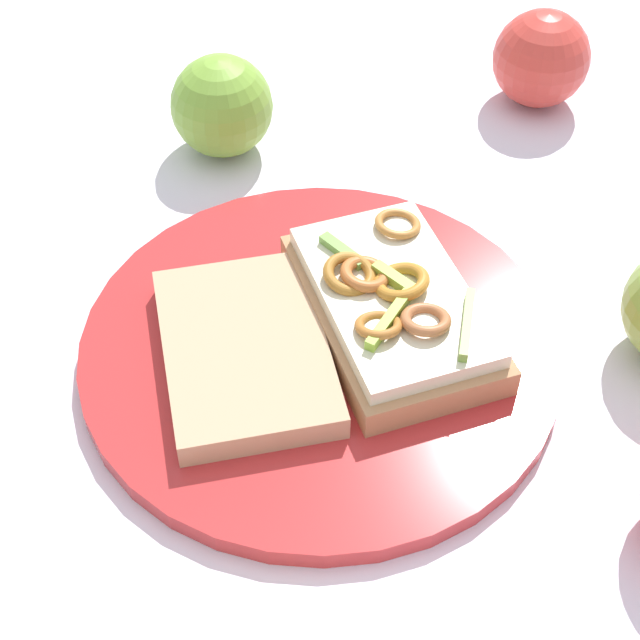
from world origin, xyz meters
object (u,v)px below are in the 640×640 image
Objects in this scene: plate at (320,348)px; apple_0 at (541,59)px; bread_slice_side at (245,350)px; apple_2 at (222,106)px; sandwich at (392,304)px.

apple_0 is at bearing 146.88° from plate.
plate is 0.36m from apple_0.
apple_0 is (-0.31, 0.24, 0.02)m from bread_slice_side.
plate is 3.86× the size of apple_2.
sandwich is at bearing -27.40° from apple_0.
apple_2 is at bearing -168.29° from sandwich.
sandwich reaches higher than bread_slice_side.
apple_0 is at bearing 103.81° from apple_2.
bread_slice_side is 0.40m from apple_0.
plate is at bearing -33.12° from apple_0.
bread_slice_side is at bearing -71.67° from plate.
apple_0 reaches higher than bread_slice_side.
sandwich is at bearing 30.04° from apple_2.
plate is 0.05m from bread_slice_side.
apple_0 is at bearing 134.27° from sandwich.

